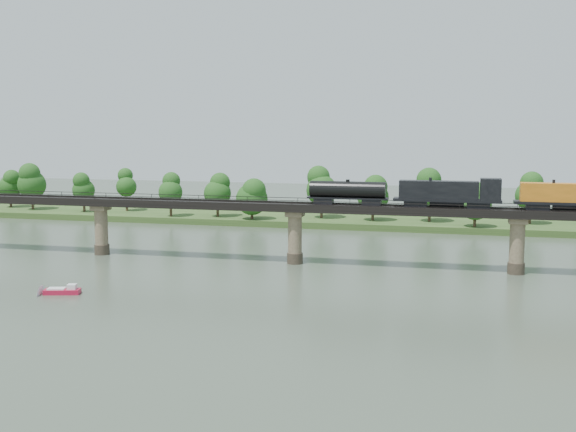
# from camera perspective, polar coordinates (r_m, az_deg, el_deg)

# --- Properties ---
(ground) EXTENTS (400.00, 400.00, 0.00)m
(ground) POSITION_cam_1_polar(r_m,az_deg,el_deg) (108.36, -3.04, -6.79)
(ground) COLOR #374536
(ground) RESTS_ON ground
(far_bank) EXTENTS (300.00, 24.00, 1.60)m
(far_bank) POSITION_cam_1_polar(r_m,az_deg,el_deg) (189.80, 4.28, -0.34)
(far_bank) COLOR #304D1E
(far_bank) RESTS_ON ground
(bridge) EXTENTS (236.00, 30.00, 11.50)m
(bridge) POSITION_cam_1_polar(r_m,az_deg,el_deg) (135.70, 0.55, -1.50)
(bridge) COLOR #473A2D
(bridge) RESTS_ON ground
(bridge_superstructure) EXTENTS (220.00, 4.90, 0.75)m
(bridge_superstructure) POSITION_cam_1_polar(r_m,az_deg,el_deg) (134.84, 0.56, 1.16)
(bridge_superstructure) COLOR black
(bridge_superstructure) RESTS_ON bridge
(far_treeline) EXTENTS (289.06, 17.54, 13.60)m
(far_treeline) POSITION_cam_1_polar(r_m,az_deg,el_deg) (185.98, 1.59, 2.01)
(far_treeline) COLOR #382619
(far_treeline) RESTS_ON far_bank
(freight_train) EXTENTS (76.29, 2.97, 5.25)m
(freight_train) POSITION_cam_1_polar(r_m,az_deg,el_deg) (131.74, 18.58, 1.58)
(freight_train) COLOR black
(freight_train) RESTS_ON bridge
(motorboat) EXTENTS (5.81, 3.33, 1.54)m
(motorboat) POSITION_cam_1_polar(r_m,az_deg,el_deg) (118.20, -17.37, -5.65)
(motorboat) COLOR #B51434
(motorboat) RESTS_ON ground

